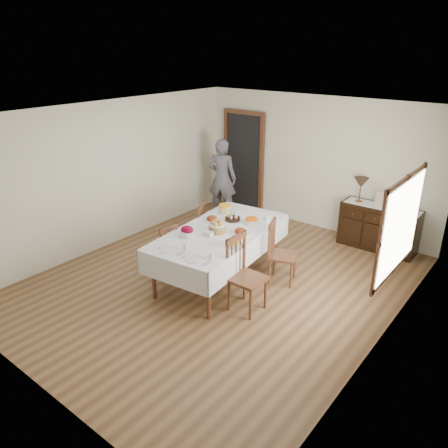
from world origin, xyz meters
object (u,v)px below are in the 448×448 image
Objects in this scene: chair_right_near at (244,274)px; chair_right_far at (280,252)px; chair_left_far at (194,230)px; dining_table at (220,236)px; table_lamp at (361,183)px; person at (222,176)px; sideboard at (379,228)px; chair_left_near at (165,251)px.

chair_right_far is at bearing 1.07° from chair_right_near.
chair_right_near is at bearing 35.22° from chair_left_far.
dining_table is 2.88m from table_lamp.
person reaches higher than table_lamp.
chair_right_far is 2.18× the size of table_lamp.
table_lamp is (1.15, 2.60, 0.44)m from dining_table.
chair_right_far is at bearing -99.94° from table_lamp.
dining_table is 2.31× the size of chair_right_near.
table_lamp is at bearing -175.52° from sideboard.
chair_right_far is at bearing -110.07° from sideboard.
dining_table is 1.39× the size of person.
chair_left_near is at bearing 103.73° from chair_right_far.
chair_right_far is 2.23m from table_lamp.
chair_left_near is at bearing 91.65° from chair_right_near.
chair_right_far reaches higher than chair_left_far.
chair_left_near is at bearing -121.00° from table_lamp.
chair_left_far reaches higher than dining_table.
chair_left_near is 0.92× the size of chair_left_far.
dining_table is 3.07m from sideboard.
dining_table is at bearing -113.87° from table_lamp.
table_lamp reaches higher than chair_left_near.
chair_left_near is 0.84m from chair_left_far.
table_lamp is at bearing -30.02° from chair_right_far.
chair_left_far reaches higher than chair_left_near.
table_lamp reaches higher than chair_right_far.
sideboard is (0.78, 2.13, -0.10)m from chair_right_far.
sideboard is (1.56, 2.63, -0.32)m from dining_table.
chair_left_near is 0.67× the size of sideboard.
person reaches higher than chair_right_near.
chair_right_far is at bearing 128.01° from person.
chair_left_far is 2.15× the size of table_lamp.
sideboard is 0.87m from table_lamp.
dining_table is at bearing 128.90° from chair_left_near.
chair_left_far is 2.04m from person.
chair_right_near is at bearing 95.49° from chair_left_near.
person reaches higher than chair_left_near.
chair_left_far is 1.82m from chair_right_near.
chair_right_near is at bearing 160.92° from chair_right_far.
chair_right_near is (1.51, 0.04, 0.09)m from chair_left_near.
sideboard is (2.27, 3.13, -0.05)m from chair_left_near.
sideboard is 0.75× the size of person.
dining_table is 1.84× the size of sideboard.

